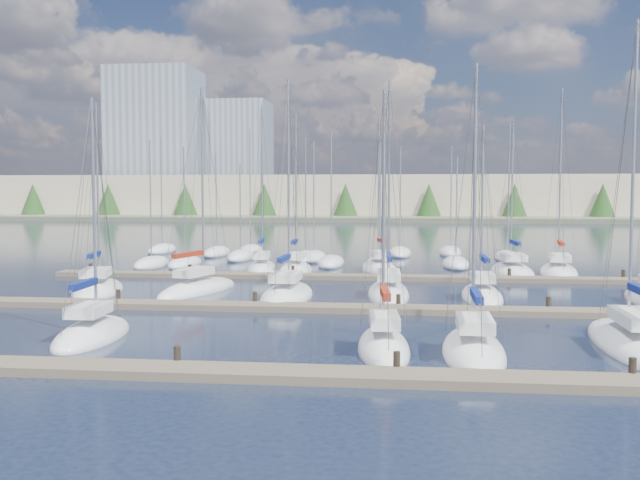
# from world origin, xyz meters

# --- Properties ---
(ground) EXTENTS (400.00, 400.00, 0.00)m
(ground) POSITION_xyz_m (0.00, 60.00, 0.00)
(ground) COLOR #1C2539
(ground) RESTS_ON ground
(dock_near) EXTENTS (44.00, 1.93, 1.10)m
(dock_near) POSITION_xyz_m (0.00, 2.01, 0.15)
(dock_near) COLOR #6B5E4C
(dock_near) RESTS_ON ground
(dock_mid) EXTENTS (44.00, 1.93, 1.10)m
(dock_mid) POSITION_xyz_m (0.00, 16.01, 0.15)
(dock_mid) COLOR #6B5E4C
(dock_mid) RESTS_ON ground
(dock_far) EXTENTS (44.00, 1.93, 1.10)m
(dock_far) POSITION_xyz_m (0.00, 30.01, 0.15)
(dock_far) COLOR #6B5E4C
(dock_far) RESTS_ON ground
(sailboat_i) EXTENTS (4.63, 8.81, 13.87)m
(sailboat_i) POSITION_xyz_m (-8.85, 22.17, 0.19)
(sailboat_i) COLOR white
(sailboat_i) RESTS_ON ground
(sailboat_c) EXTENTS (2.76, 6.71, 11.35)m
(sailboat_c) POSITION_xyz_m (-9.40, 7.62, 0.18)
(sailboat_c) COLOR white
(sailboat_c) RESTS_ON ground
(sailboat_f) EXTENTS (3.06, 10.26, 14.32)m
(sailboat_f) POSITION_xyz_m (13.74, 8.32, 0.18)
(sailboat_f) COLOR white
(sailboat_f) RESTS_ON ground
(sailboat_p) EXTENTS (4.04, 8.13, 13.27)m
(sailboat_p) POSITION_xyz_m (2.37, 36.01, 0.19)
(sailboat_p) COLOR white
(sailboat_p) RESTS_ON ground
(sailboat_n) EXTENTS (3.38, 8.02, 14.09)m
(sailboat_n) POSITION_xyz_m (-7.05, 34.32, 0.20)
(sailboat_n) COLOR white
(sailboat_n) RESTS_ON ground
(sailboat_k) EXTENTS (2.87, 9.42, 14.07)m
(sailboat_k) POSITION_xyz_m (3.36, 22.03, 0.18)
(sailboat_k) COLOR white
(sailboat_k) RESTS_ON ground
(sailboat_d) EXTENTS (2.62, 6.85, 11.33)m
(sailboat_d) POSITION_xyz_m (3.45, 6.58, 0.19)
(sailboat_d) COLOR white
(sailboat_d) RESTS_ON ground
(sailboat_q) EXTENTS (3.26, 8.77, 12.56)m
(sailboat_q) POSITION_xyz_m (12.82, 34.94, 0.17)
(sailboat_q) COLOR white
(sailboat_q) RESTS_ON ground
(sailboat_r) EXTENTS (4.03, 9.75, 15.26)m
(sailboat_r) POSITION_xyz_m (16.40, 35.08, 0.19)
(sailboat_r) COLOR white
(sailboat_r) RESTS_ON ground
(sailboat_e) EXTENTS (2.61, 7.67, 12.30)m
(sailboat_e) POSITION_xyz_m (7.02, 6.38, 0.19)
(sailboat_e) COLOR white
(sailboat_e) RESTS_ON ground
(sailboat_j) EXTENTS (3.02, 8.39, 13.99)m
(sailboat_j) POSITION_xyz_m (-2.75, 20.40, 0.18)
(sailboat_j) COLOR white
(sailboat_j) RESTS_ON ground
(sailboat_o) EXTENTS (2.93, 7.18, 13.37)m
(sailboat_o) POSITION_xyz_m (-4.25, 33.91, 0.19)
(sailboat_o) COLOR white
(sailboat_o) RESTS_ON ground
(sailboat_l) EXTENTS (2.42, 7.23, 11.20)m
(sailboat_l) POSITION_xyz_m (8.99, 21.36, 0.18)
(sailboat_l) COLOR white
(sailboat_l) RESTS_ON ground
(sailboat_h) EXTENTS (4.48, 8.04, 12.86)m
(sailboat_h) POSITION_xyz_m (-15.14, 21.21, 0.18)
(sailboat_h) COLOR white
(sailboat_h) RESTS_ON ground
(distant_boats) EXTENTS (36.93, 20.75, 13.30)m
(distant_boats) POSITION_xyz_m (-4.34, 43.76, 0.29)
(distant_boats) COLOR #9EA0A5
(distant_boats) RESTS_ON ground
(shoreline) EXTENTS (400.00, 60.00, 38.00)m
(shoreline) POSITION_xyz_m (-13.29, 149.77, 7.44)
(shoreline) COLOR #666B51
(shoreline) RESTS_ON ground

